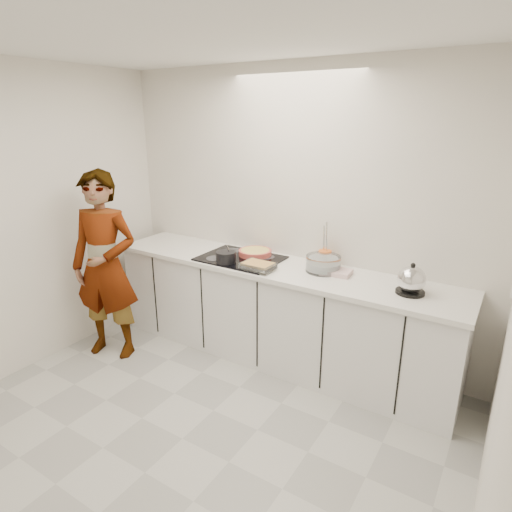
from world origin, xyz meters
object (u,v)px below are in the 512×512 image
Objects in this scene: kettle at (411,281)px; saucepan at (226,257)px; hob at (240,258)px; baking_dish at (258,265)px; tart_dish at (255,252)px; mixing_bowl at (323,264)px; cook at (105,266)px; utensil_crock at (325,258)px.

saucepan is at bearing -173.27° from kettle.
baking_dish reaches higher than hob.
kettle is (1.21, 0.17, 0.06)m from baking_dish.
tart_dish is 0.97× the size of mixing_bowl.
baking_dish is 1.22m from kettle.
kettle is (0.74, -0.10, 0.04)m from mixing_bowl.
cook reaches higher than mixing_bowl.
kettle is at bearing -7.40° from mixing_bowl.
utensil_crock is at bearing 42.86° from baking_dish.
baking_dish is 1.95× the size of utensil_crock.
utensil_crock is (0.43, 0.40, 0.03)m from baking_dish.
utensil_crock reaches higher than baking_dish.
hob is 1.51m from kettle.
baking_dish is 1.40m from cook.
cook is at bearing -141.75° from tart_dish.
baking_dish is at bearing 1.22° from saucepan.
saucepan is 0.86m from utensil_crock.
saucepan is 1.55m from kettle.
utensil_crock is at bearing 108.13° from mixing_bowl.
hob is 1.88× the size of mixing_bowl.
hob is 0.42× the size of cook.
mixing_bowl is 2.73× the size of utensil_crock.
tart_dish is 0.70m from mixing_bowl.
kettle is at bearing -3.35° from cook.
hob is 0.34m from baking_dish.
kettle is at bearing 0.25° from hob.
mixing_bowl is (0.80, 0.28, -0.00)m from saucepan.
saucepan is at bearing -101.25° from hob.
saucepan is 1.64× the size of utensil_crock.
tart_dish is (0.07, 0.13, 0.03)m from hob.
kettle is at bearing 6.73° from saucepan.
tart_dish is 1.56× the size of kettle.
cook reaches higher than hob.
mixing_bowl is at bearing 172.60° from kettle.
utensil_crock is at bearing 8.75° from tart_dish.
cook is at bearing -151.29° from utensil_crock.
hob is 0.78m from mixing_bowl.
baking_dish is at bearing 3.46° from cook.
mixing_bowl is at bearing -2.56° from tart_dish.
baking_dish is 0.72× the size of mixing_bowl.
hob is at bearing 78.75° from saucepan.
mixing_bowl is at bearing 7.57° from hob.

